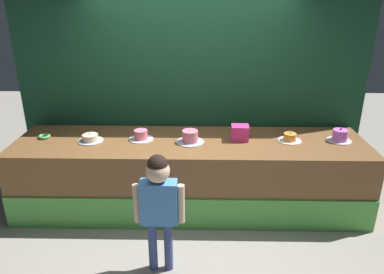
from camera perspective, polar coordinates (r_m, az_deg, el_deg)
ground_plane at (r=4.24m, az=-0.44°, el=-14.18°), size 12.00×12.00×0.00m
stage_platform at (r=4.44m, az=-0.28°, el=-5.86°), size 4.10×1.03×0.87m
curtain_backdrop at (r=4.66m, az=-0.11°, el=8.56°), size 4.38×0.08×2.84m
child_figure at (r=3.30m, az=-5.22°, el=-9.57°), size 0.46×0.21×1.20m
pink_box at (r=4.30m, az=7.49°, el=0.68°), size 0.21×0.18×0.18m
donut at (r=4.69m, az=-22.10°, el=0.08°), size 0.14×0.14×0.04m
cake_far_left at (r=4.40m, az=-15.60°, el=-0.20°), size 0.29×0.29×0.12m
cake_left at (r=4.33m, az=-8.00°, el=0.22°), size 0.29×0.29×0.12m
cake_center at (r=4.20m, az=-0.30°, el=-0.02°), size 0.33×0.33×0.18m
cake_right at (r=4.40m, az=15.05°, el=-0.13°), size 0.27×0.27×0.14m
cake_far_right at (r=4.58m, az=22.12°, el=0.15°), size 0.28×0.28×0.16m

